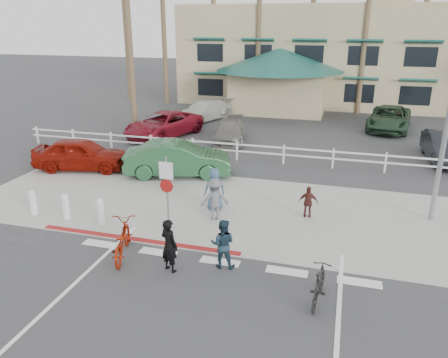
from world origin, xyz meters
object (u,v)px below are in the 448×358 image
(bike_red, at_px, (122,240))
(car_white_sedan, at_px, (178,159))
(sign_post, at_px, (167,190))
(bike_black, at_px, (319,285))
(car_red_compact, at_px, (81,154))

(bike_red, height_order, car_white_sedan, car_white_sedan)
(sign_post, bearing_deg, car_white_sedan, 108.16)
(bike_black, bearing_deg, car_red_compact, -26.67)
(bike_black, bearing_deg, bike_red, -0.50)
(sign_post, xyz_separation_m, car_red_compact, (-6.55, 4.89, -0.69))
(bike_red, relative_size, car_white_sedan, 0.43)
(car_white_sedan, bearing_deg, bike_black, -155.51)
(sign_post, xyz_separation_m, bike_black, (5.26, -2.79, -0.96))
(bike_black, bearing_deg, sign_post, -21.55)
(car_red_compact, bearing_deg, bike_red, -151.86)
(sign_post, relative_size, car_white_sedan, 0.60)
(car_white_sedan, bearing_deg, car_red_compact, 78.90)
(bike_red, height_order, bike_black, bike_red)
(car_white_sedan, bearing_deg, sign_post, -178.16)
(bike_red, height_order, car_red_compact, car_red_compact)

